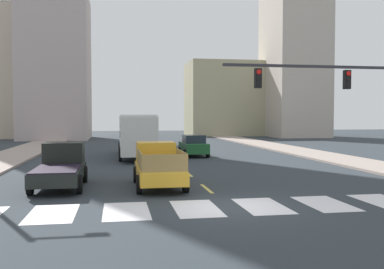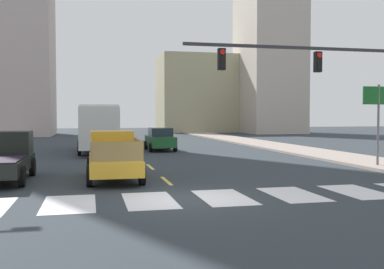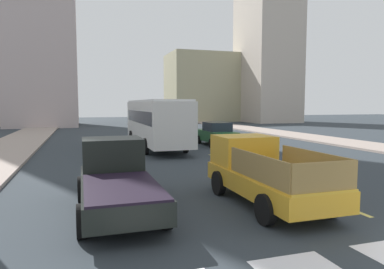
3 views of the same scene
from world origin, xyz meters
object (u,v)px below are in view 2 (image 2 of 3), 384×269
city_bus (98,125)px  pickup_dark (4,158)px  sedan_near_left (160,139)px  traffic_signal_gantry (344,77)px  direction_sign_green (378,108)px  pickup_stakebed (113,156)px

city_bus → pickup_dark: bearing=-108.3°
city_bus → sedan_near_left: (4.59, 0.17, -1.09)m
sedan_near_left → traffic_signal_gantry: 17.57m
traffic_signal_gantry → direction_sign_green: size_ratio=2.47×
sedan_near_left → traffic_signal_gantry: size_ratio=0.42×
pickup_dark → traffic_signal_gantry: size_ratio=0.50×
city_bus → traffic_signal_gantry: size_ratio=1.04×
pickup_dark → city_bus: size_ratio=0.48×
city_bus → sedan_near_left: city_bus is taller
pickup_stakebed → pickup_dark: 4.44m
city_bus → direction_sign_green: direction_sign_green is taller
pickup_dark → direction_sign_green: size_ratio=1.24×
pickup_dark → traffic_signal_gantry: bearing=-11.1°
pickup_stakebed → sedan_near_left: pickup_stakebed is taller
pickup_dark → direction_sign_green: bearing=0.8°
pickup_dark → traffic_signal_gantry: (13.85, -2.67, 3.33)m
pickup_dark → sedan_near_left: size_ratio=1.18×
traffic_signal_gantry → direction_sign_green: (3.74, 2.97, -1.22)m
city_bus → direction_sign_green: bearing=-46.2°
pickup_dark → city_bus: 14.20m
pickup_dark → pickup_stakebed: bearing=-7.3°
direction_sign_green → city_bus: bearing=135.6°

